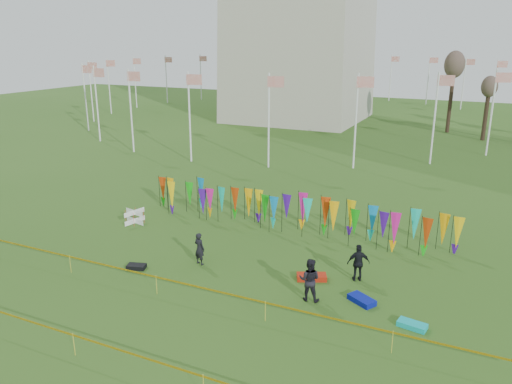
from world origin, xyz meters
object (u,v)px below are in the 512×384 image
at_px(box_kite, 135,217).
at_px(kite_bag_teal, 412,325).
at_px(person_mid, 309,280).
at_px(kite_bag_red, 312,277).
at_px(kite_bag_black, 136,267).
at_px(person_right, 358,263).
at_px(person_left, 199,249).
at_px(kite_bag_blue, 362,300).

height_order(box_kite, kite_bag_teal, box_kite).
relative_size(person_mid, kite_bag_red, 1.40).
bearing_deg(kite_bag_black, person_right, 18.37).
height_order(person_left, kite_bag_blue, person_left).
relative_size(box_kite, person_mid, 0.45).
height_order(box_kite, kite_bag_blue, box_kite).
xyz_separation_m(kite_bag_red, kite_bag_teal, (4.83, -2.17, -0.02)).
distance_m(kite_bag_blue, kite_bag_teal, 2.46).
xyz_separation_m(box_kite, kite_bag_blue, (14.67, -3.58, -0.31)).
relative_size(person_left, kite_bag_black, 1.85).
height_order(kite_bag_blue, kite_bag_black, kite_bag_blue).
distance_m(person_right, kite_bag_red, 2.24).
distance_m(box_kite, kite_bag_teal, 17.52).
distance_m(kite_bag_red, kite_bag_teal, 5.29).
bearing_deg(kite_bag_teal, kite_bag_blue, 154.40).
distance_m(kite_bag_red, kite_bag_black, 8.45).
xyz_separation_m(box_kite, person_right, (14.01, -1.65, 0.46)).
bearing_deg(person_right, kite_bag_blue, 82.25).
bearing_deg(person_left, kite_bag_red, -159.12).
distance_m(person_mid, person_right, 3.01).
bearing_deg(kite_bag_blue, person_mid, -160.93).
xyz_separation_m(person_mid, kite_bag_blue, (2.10, 0.73, -0.82)).
relative_size(person_mid, kite_bag_teal, 1.74).
bearing_deg(kite_bag_red, box_kite, 168.44).
relative_size(person_left, person_right, 0.93).
height_order(person_left, person_mid, person_mid).
xyz_separation_m(kite_bag_red, kite_bag_black, (-8.07, -2.51, -0.02)).
xyz_separation_m(person_mid, person_right, (1.43, 2.65, -0.06)).
distance_m(box_kite, person_right, 14.11).
xyz_separation_m(person_mid, kite_bag_teal, (4.32, -0.34, -0.84)).
bearing_deg(box_kite, person_right, -6.73).
xyz_separation_m(person_left, kite_bag_blue, (8.16, -0.35, -0.70)).
relative_size(kite_bag_blue, kite_bag_red, 0.86).
bearing_deg(kite_bag_black, person_mid, 4.50).
xyz_separation_m(box_kite, kite_bag_teal, (16.89, -4.64, -0.32)).
relative_size(kite_bag_red, kite_bag_teal, 1.24).
xyz_separation_m(person_right, kite_bag_red, (-1.94, -0.81, -0.76)).
bearing_deg(kite_bag_teal, kite_bag_black, -178.51).
height_order(person_mid, kite_bag_black, person_mid).
distance_m(box_kite, kite_bag_blue, 15.10).
relative_size(person_left, kite_bag_red, 1.21).
bearing_deg(person_left, kite_bag_teal, -174.67).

